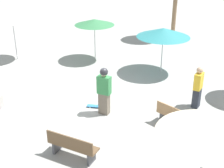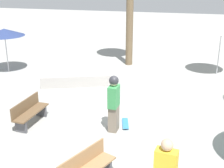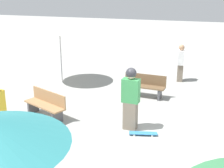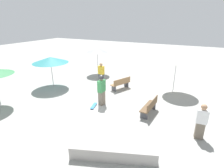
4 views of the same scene
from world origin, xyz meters
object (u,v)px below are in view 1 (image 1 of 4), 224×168
bench_far (177,118)px  skater_main (104,90)px  skateboard (97,106)px  shade_umbrella_teal (163,32)px  shade_umbrella_green (94,22)px  shade_umbrella_cream (207,127)px  bystander_far (198,87)px  shade_umbrella_white (12,18)px  bench_near (72,146)px

bench_far → skater_main: bearing=-156.4°
skater_main → skateboard: size_ratio=2.26×
skater_main → shade_umbrella_teal: (0.98, 4.85, 1.05)m
shade_umbrella_green → shade_umbrella_cream: 11.14m
shade_umbrella_cream → bystander_far: size_ratio=1.53×
shade_umbrella_green → shade_umbrella_teal: size_ratio=0.88×
skateboard → shade_umbrella_teal: (1.44, 4.56, 1.99)m
shade_umbrella_white → shade_umbrella_teal: 7.98m
skateboard → shade_umbrella_cream: shade_umbrella_cream is taller
shade_umbrella_white → shade_umbrella_teal: shade_umbrella_white is taller
bench_far → shade_umbrella_cream: (1.19, -3.51, 1.98)m
skateboard → bench_far: size_ratio=0.50×
shade_umbrella_teal → skateboard: bearing=-107.5°
shade_umbrella_cream → bystander_far: 5.65m
skateboard → shade_umbrella_green: 5.91m
shade_umbrella_green → shade_umbrella_cream: (6.84, -8.79, 0.30)m
bystander_far → shade_umbrella_cream: bearing=17.6°
skateboard → bench_near: bearing=88.2°
skater_main → bench_near: size_ratio=1.14×
skater_main → shade_umbrella_white: shade_umbrella_white is taller
shade_umbrella_teal → bystander_far: bearing=-53.9°
skateboard → shade_umbrella_cream: (4.43, -3.81, 2.35)m
shade_umbrella_cream → skateboard: bearing=139.3°
skateboard → bench_near: size_ratio=0.51×
bench_far → shade_umbrella_white: shade_umbrella_white is taller
skateboard → bystander_far: bystander_far is taller
skateboard → shade_umbrella_green: shade_umbrella_green is taller
shade_umbrella_cream → bench_near: bearing=170.0°
skater_main → shade_umbrella_white: bearing=-24.7°
shade_umbrella_white → bystander_far: 10.33m
shade_umbrella_white → bystander_far: bearing=-10.1°
shade_umbrella_teal → shade_umbrella_cream: size_ratio=0.99×
skateboard → shade_umbrella_white: (-6.45, 3.36, 2.27)m
skateboard → shade_umbrella_white: shade_umbrella_white is taller
bench_far → shade_umbrella_teal: (-1.80, 4.85, 1.63)m
bench_far → shade_umbrella_white: size_ratio=0.65×
skateboard → shade_umbrella_cream: 6.29m
skater_main → shade_umbrella_teal: 5.06m
skater_main → bystander_far: (3.16, 1.86, -0.16)m
bench_near → skateboard: bearing=106.3°
shade_umbrella_teal → shade_umbrella_white: bearing=-171.3°
skateboard → bench_far: (3.24, -0.29, 0.37)m
bystander_far → skater_main: bearing=-50.5°
bench_far → shade_umbrella_green: size_ratio=0.73×
bench_near → shade_umbrella_cream: shade_umbrella_cream is taller
skater_main → skateboard: 1.09m
bench_near → shade_umbrella_cream: (3.77, -0.66, 1.98)m
bench_near → shade_umbrella_white: shade_umbrella_white is taller
skater_main → skateboard: (-0.46, 0.29, -0.95)m
shade_umbrella_cream → bystander_far: (-0.81, 5.37, -1.56)m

